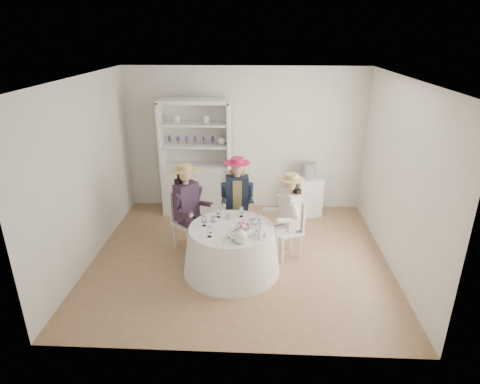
{
  "coord_description": "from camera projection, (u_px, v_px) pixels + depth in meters",
  "views": [
    {
      "loc": [
        0.26,
        -5.41,
        3.28
      ],
      "look_at": [
        0.0,
        0.1,
        1.05
      ],
      "focal_mm": 30.0,
      "sensor_mm": 36.0,
      "label": 1
    }
  ],
  "objects": [
    {
      "name": "table_teapot",
      "position": [
        241.0,
        237.0,
        5.23
      ],
      "size": [
        0.26,
        0.19,
        0.2
      ],
      "rotation": [
        0.0,
        0.0,
        0.37
      ],
      "color": "white",
      "rests_on": "tea_table"
    },
    {
      "name": "stemware_set",
      "position": [
        231.0,
        223.0,
        5.63
      ],
      "size": [
        0.84,
        0.84,
        0.15
      ],
      "color": "white",
      "rests_on": "tea_table"
    },
    {
      "name": "flower_arrangement",
      "position": [
        243.0,
        226.0,
        5.52
      ],
      "size": [
        0.17,
        0.17,
        0.06
      ],
      "rotation": [
        0.0,
        0.0,
        -0.35
      ],
      "color": "pink",
      "rests_on": "tea_table"
    },
    {
      "name": "cupcake_stand",
      "position": [
        259.0,
        232.0,
        5.36
      ],
      "size": [
        0.21,
        0.21,
        0.2
      ],
      "rotation": [
        0.0,
        0.0,
        -0.04
      ],
      "color": "white",
      "rests_on": "tea_table"
    },
    {
      "name": "hutch",
      "position": [
        197.0,
        174.0,
        7.55
      ],
      "size": [
        1.43,
        0.87,
        2.16
      ],
      "rotation": [
        0.0,
        0.0,
        0.33
      ],
      "color": "silver",
      "rests_on": "ground"
    },
    {
      "name": "hatbox",
      "position": [
        308.0,
        170.0,
        7.42
      ],
      "size": [
        0.28,
        0.28,
        0.28
      ],
      "primitive_type": "cylinder",
      "rotation": [
        0.0,
        0.0,
        0.01
      ],
      "color": "black",
      "rests_on": "side_table"
    },
    {
      "name": "wall_right",
      "position": [
        399.0,
        178.0,
        5.64
      ],
      "size": [
        0.0,
        4.5,
        4.5
      ],
      "primitive_type": "plane",
      "rotation": [
        1.57,
        0.0,
        -1.57
      ],
      "color": "silver",
      "rests_on": "ground"
    },
    {
      "name": "side_table",
      "position": [
        306.0,
        195.0,
        7.61
      ],
      "size": [
        0.6,
        0.6,
        0.73
      ],
      "primitive_type": "cube",
      "rotation": [
        0.0,
        0.0,
        0.33
      ],
      "color": "silver",
      "rests_on": "ground"
    },
    {
      "name": "teacup_b",
      "position": [
        228.0,
        217.0,
        5.91
      ],
      "size": [
        0.07,
        0.07,
        0.06
      ],
      "primitive_type": "imported",
      "rotation": [
        0.0,
        0.0,
        0.04
      ],
      "color": "white",
      "rests_on": "tea_table"
    },
    {
      "name": "tea_table",
      "position": [
        232.0,
        249.0,
        5.78
      ],
      "size": [
        1.41,
        1.41,
        0.69
      ],
      "rotation": [
        0.0,
        0.0,
        -0.3
      ],
      "color": "white",
      "rests_on": "ground"
    },
    {
      "name": "teacup_a",
      "position": [
        214.0,
        219.0,
        5.82
      ],
      "size": [
        0.11,
        0.11,
        0.07
      ],
      "primitive_type": "imported",
      "rotation": [
        0.0,
        0.0,
        -0.26
      ],
      "color": "white",
      "rests_on": "tea_table"
    },
    {
      "name": "guest_right",
      "position": [
        288.0,
        211.0,
        5.99
      ],
      "size": [
        0.57,
        0.52,
        1.35
      ],
      "rotation": [
        0.0,
        0.0,
        -1.11
      ],
      "color": "silver",
      "rests_on": "ground"
    },
    {
      "name": "ceiling",
      "position": [
        240.0,
        78.0,
        5.23
      ],
      "size": [
        4.5,
        4.5,
        0.0
      ],
      "primitive_type": "plane",
      "rotation": [
        3.14,
        0.0,
        0.0
      ],
      "color": "white",
      "rests_on": "wall_back"
    },
    {
      "name": "teacup_c",
      "position": [
        252.0,
        222.0,
        5.73
      ],
      "size": [
        0.11,
        0.11,
        0.07
      ],
      "primitive_type": "imported",
      "rotation": [
        0.0,
        0.0,
        -0.25
      ],
      "color": "white",
      "rests_on": "tea_table"
    },
    {
      "name": "guest_left",
      "position": [
        188.0,
        203.0,
        6.19
      ],
      "size": [
        0.61,
        0.59,
        1.42
      ],
      "rotation": [
        0.0,
        0.0,
        0.88
      ],
      "color": "silver",
      "rests_on": "ground"
    },
    {
      "name": "guest_mid",
      "position": [
        237.0,
        195.0,
        6.47
      ],
      "size": [
        0.52,
        0.54,
        1.43
      ],
      "rotation": [
        0.0,
        0.0,
        0.07
      ],
      "color": "silver",
      "rests_on": "ground"
    },
    {
      "name": "sandwich_plate",
      "position": [
        230.0,
        237.0,
        5.36
      ],
      "size": [
        0.25,
        0.25,
        0.05
      ],
      "rotation": [
        0.0,
        0.0,
        -0.33
      ],
      "color": "white",
      "rests_on": "tea_table"
    },
    {
      "name": "spare_chair",
      "position": [
        229.0,
        189.0,
        7.49
      ],
      "size": [
        0.56,
        0.56,
        0.96
      ],
      "rotation": [
        0.0,
        0.0,
        2.36
      ],
      "color": "silver",
      "rests_on": "ground"
    },
    {
      "name": "wall_left",
      "position": [
        86.0,
        173.0,
        5.84
      ],
      "size": [
        0.0,
        4.5,
        4.5
      ],
      "primitive_type": "plane",
      "rotation": [
        1.57,
        0.0,
        1.57
      ],
      "color": "silver",
      "rests_on": "ground"
    },
    {
      "name": "flower_bowl",
      "position": [
        244.0,
        229.0,
        5.57
      ],
      "size": [
        0.21,
        0.21,
        0.05
      ],
      "primitive_type": "imported",
      "rotation": [
        0.0,
        0.0,
        -0.03
      ],
      "color": "white",
      "rests_on": "tea_table"
    },
    {
      "name": "ground",
      "position": [
        240.0,
        257.0,
        6.24
      ],
      "size": [
        4.5,
        4.5,
        0.0
      ],
      "primitive_type": "plane",
      "color": "#896444",
      "rests_on": "ground"
    },
    {
      "name": "wall_front",
      "position": [
        230.0,
        244.0,
        3.89
      ],
      "size": [
        4.5,
        0.0,
        4.5
      ],
      "primitive_type": "plane",
      "rotation": [
        -1.57,
        0.0,
        0.0
      ],
      "color": "silver",
      "rests_on": "ground"
    },
    {
      "name": "wall_back",
      "position": [
        245.0,
        140.0,
        7.59
      ],
      "size": [
        4.5,
        0.0,
        4.5
      ],
      "primitive_type": "plane",
      "rotation": [
        1.57,
        0.0,
        0.0
      ],
      "color": "silver",
      "rests_on": "ground"
    }
  ]
}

